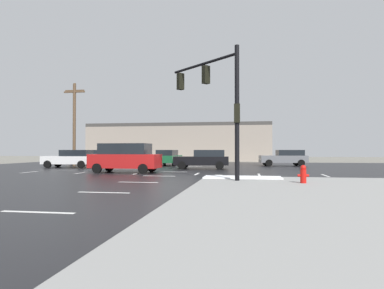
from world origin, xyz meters
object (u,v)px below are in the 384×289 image
Objects in this scene: utility_pole_far at (74,123)px; sedan_green at (168,157)px; sedan_white at (71,158)px; sedan_black at (204,159)px; sedan_grey at (285,158)px; traffic_signal_mast at (218,94)px; utility_pole_distant at (75,122)px; fire_hydrant at (303,174)px; suv_red at (125,157)px; sedan_tan at (92,157)px.

sedan_green is at bearing 12.92° from utility_pole_far.
sedan_white is 4.99m from utility_pole_far.
sedan_black is 0.99× the size of sedan_grey.
sedan_green is (-6.35, 16.19, -3.57)m from traffic_signal_mast.
sedan_white is at bearing -63.70° from utility_pole_distant.
sedan_green reaches higher than fire_hydrant.
suv_red is 1.06× the size of sedan_black.
utility_pole_far is 3.72m from utility_pole_distant.
suv_red reaches higher than sedan_grey.
sedan_white is 20.17m from sedan_grey.
sedan_white is at bearing 11.75° from sedan_grey.
sedan_black is (11.90, -0.09, 0.00)m from sedan_white.
utility_pole_distant is at bearing -2.83° from traffic_signal_mast.
sedan_black is at bearing -14.10° from utility_pole_far.
suv_red reaches higher than sedan_white.
utility_pole_distant reaches higher than suv_red.
utility_pole_distant reaches higher than sedan_white.
sedan_tan and sedan_white have the same top height.
suv_red is at bearing 139.60° from sedan_white.
utility_pole_distant reaches higher than traffic_signal_mast.
sedan_black is at bearing 34.93° from sedan_grey.
sedan_white is 0.56× the size of utility_pole_far.
sedan_black is at bearing 151.71° from sedan_tan.
utility_pole_distant reaches higher than sedan_grey.
suv_red is at bearing -49.34° from utility_pole_distant.
sedan_tan is 5.04m from utility_pole_far.
sedan_tan is at bearing -8.29° from sedan_grey.
traffic_signal_mast is at bearing 66.71° from sedan_grey.
sedan_tan is at bearing 134.76° from fire_hydrant.
sedan_grey is (1.27, 18.81, 0.32)m from fire_hydrant.
sedan_white and sedan_green have the same top height.
utility_pole_far reaches higher than sedan_white.
suv_red is 10.82m from sedan_green.
sedan_green is at bearing -147.64° from sedan_white.
suv_red reaches higher than sedan_tan.
sedan_grey is (5.17, 17.14, -3.57)m from traffic_signal_mast.
sedan_tan is (-19.29, 19.46, 0.32)m from fire_hydrant.
utility_pole_far is (-1.51, 3.28, 3.45)m from sedan_white.
sedan_grey is 22.72m from utility_pole_distant.
sedan_green is at bearing 169.67° from sedan_tan.
sedan_tan is 0.56× the size of utility_pole_far.
sedan_black is 6.93m from sedan_green.
fire_hydrant is 12.94m from suv_red.
sedan_black is at bearing 176.77° from sedan_white.
sedan_white is 0.98× the size of sedan_grey.
sedan_white reaches higher than fire_hydrant.
suv_red is 16.20m from utility_pole_distant.
utility_pole_distant is at bearing 12.11° from sedan_tan.
utility_pole_far is at bearing -17.14° from sedan_black.
sedan_green is 0.56× the size of utility_pole_far.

